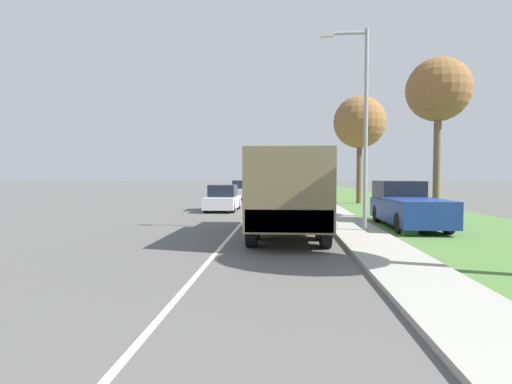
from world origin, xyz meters
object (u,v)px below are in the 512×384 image
Objects in this scene: military_truck at (288,190)px; lamp_post at (360,111)px; pickup_truck at (407,206)px; car_nearest_ahead at (223,199)px; car_second_ahead at (243,190)px.

lamp_post is at bearing 20.98° from military_truck.
military_truck is 5.68m from pickup_truck.
military_truck is at bearing -149.15° from pickup_truck.
car_nearest_ahead is 11.38m from lamp_post.
car_nearest_ahead is 0.76× the size of pickup_truck.
military_truck is 0.94× the size of lamp_post.
military_truck is 1.28× the size of pickup_truck.
lamp_post is at bearing -139.86° from pickup_truck.
car_second_ahead is at bearing 99.63° from military_truck.
car_nearest_ahead is 10.94m from pickup_truck.
pickup_truck is at bearing -65.80° from car_second_ahead.
car_second_ahead is (-0.02, 12.20, 0.05)m from car_nearest_ahead.
military_truck is 10.45m from car_nearest_ahead.
military_truck is 3.92m from lamp_post.
lamp_post reaches higher than car_nearest_ahead.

